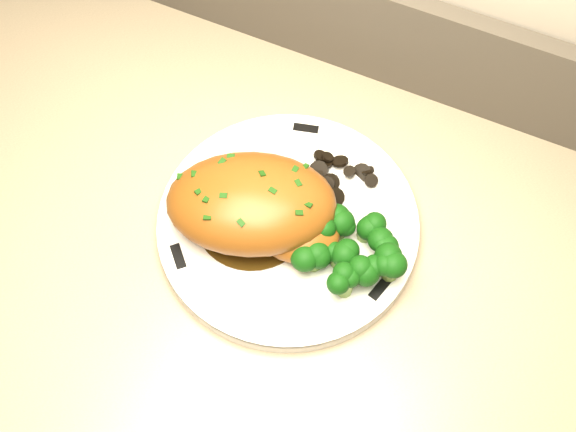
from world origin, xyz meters
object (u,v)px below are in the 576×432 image
at_px(chicken_breast, 257,207).
at_px(broccoli_florets, 351,251).
at_px(counter, 267,428).
at_px(plate, 288,225).

height_order(chicken_breast, broccoli_florets, chicken_breast).
distance_m(counter, plate, 0.48).
xyz_separation_m(counter, broccoli_florets, (0.06, 0.08, 0.50)).
distance_m(counter, broccoli_florets, 0.51).
bearing_deg(chicken_breast, counter, -89.14).
bearing_deg(chicken_breast, broccoli_florets, -22.29).
bearing_deg(counter, broccoli_florets, 54.40).
xyz_separation_m(counter, plate, (-0.01, 0.10, 0.47)).
distance_m(chicken_breast, broccoli_florets, 0.10).
bearing_deg(counter, chicken_breast, 113.31).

